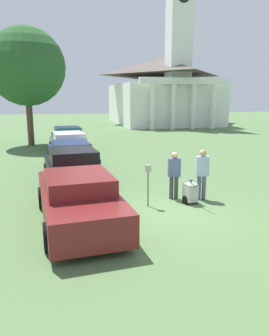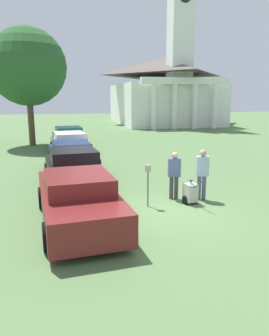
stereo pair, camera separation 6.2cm
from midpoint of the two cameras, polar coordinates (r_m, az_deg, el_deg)
ground_plane at (r=10.26m, az=4.50°, el=-7.72°), size 120.00×120.00×0.00m
parked_car_maroon at (r=9.39m, az=-9.95°, el=-5.36°), size 2.45×5.21×1.46m
parked_car_black at (r=13.15m, az=-10.78°, el=-0.23°), size 2.42×4.88×1.52m
parked_car_navy at (r=16.01m, az=-11.14°, el=1.92°), size 2.34×5.45×1.42m
parked_car_white at (r=19.72m, az=-11.45°, el=3.87°), size 2.38×5.41×1.46m
parked_car_teal at (r=23.01m, az=-11.65°, el=5.06°), size 2.35×4.88×1.49m
parking_meter at (r=10.51m, az=2.23°, el=-1.71°), size 0.18×0.09×1.38m
person_worker at (r=11.38m, az=6.77°, el=-0.79°), size 0.45×0.29×1.66m
person_supervisor at (r=11.42m, az=11.54°, el=-0.58°), size 0.46×0.30×1.76m
equipment_cart at (r=11.10m, az=9.57°, el=-4.19°), size 0.51×1.00×1.00m
church at (r=44.11m, az=4.76°, el=13.88°), size 11.82×16.95×21.98m
shade_tree at (r=24.95m, az=-18.39°, el=16.36°), size 5.39×5.39×8.22m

